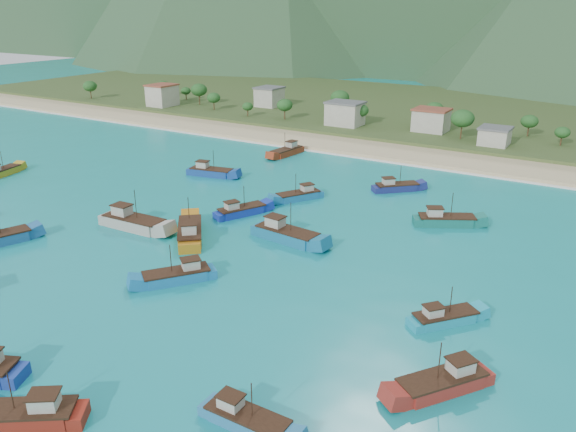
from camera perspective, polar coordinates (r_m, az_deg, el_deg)
The scene contains 21 objects.
ground at distance 81.75m, azimuth -7.87°, elevation -5.51°, with size 600.00×600.00×0.00m, color #0C8588.
beach at distance 147.68m, azimuth 11.77°, elevation 6.21°, with size 400.00×18.00×1.20m, color beige.
land at distance 205.01m, azimuth 17.77°, elevation 9.66°, with size 400.00×110.00×2.40m, color #385123.
surf_line at distance 139.04m, azimuth 10.41°, elevation 5.41°, with size 400.00×2.50×0.08m, color white.
village at distance 166.00m, azimuth 15.83°, elevation 9.08°, with size 220.81×28.97×7.12m.
vegetation at distance 169.15m, azimuth 15.85°, elevation 9.48°, with size 275.41×25.66×9.20m.
boat_0 at distance 90.70m, azimuth -0.19°, elevation -1.96°, with size 12.31×4.72×7.10m.
boat_2 at distance 79.21m, azimuth -11.11°, elevation -6.06°, with size 8.54×9.93×6.01m.
boat_3 at distance 100.74m, azimuth 15.69°, elevation -0.49°, with size 10.86×7.90×6.30m.
boat_4 at distance 140.77m, azimuth -27.10°, elevation 3.92°, with size 5.01×10.24×5.81m.
boat_10 at distance 117.24m, azimuth 10.93°, elevation 2.84°, with size 9.00×8.70×5.71m.
boat_12 at distance 126.56m, azimuth -7.85°, elevation 4.40°, with size 11.04×5.22×6.28m.
boat_15 at distance 70.78m, azimuth 15.56°, elevation -10.05°, with size 7.66×8.39×5.19m.
boat_16 at distance 59.16m, azimuth -25.12°, elevation -17.98°, with size 10.44×8.57×6.23m.
boat_17 at distance 54.14m, azimuth -4.29°, elevation -20.01°, with size 9.01×2.70×5.32m.
boat_18 at distance 109.96m, azimuth 1.13°, elevation 2.02°, with size 7.36×9.75×5.70m.
boat_20 at distance 102.01m, azimuth -4.82°, elevation 0.44°, with size 6.82×10.06×5.78m.
boat_21 at distance 143.24m, azimuth -0.12°, elevation 6.52°, with size 4.31×10.99×6.33m.
boat_22 at distance 92.73m, azimuth -9.93°, elevation -1.75°, with size 10.61×11.70×7.23m.
boat_24 at distance 99.10m, azimuth -15.45°, elevation -0.69°, with size 12.77×4.23×7.46m.
boat_25 at distance 59.87m, azimuth 15.50°, elevation -16.10°, with size 8.45×10.11×6.07m.
Camera 1 is at (47.29, -56.24, 35.82)m, focal length 35.00 mm.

